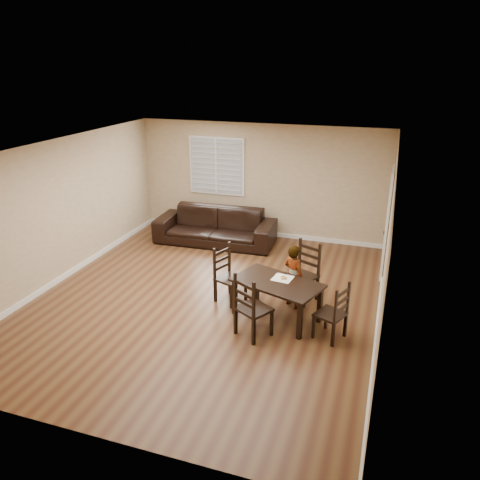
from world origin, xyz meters
name	(u,v)px	position (x,y,z in m)	size (l,w,h in m)	color
ground	(207,298)	(0.00, 0.00, 0.00)	(7.00, 7.00, 0.00)	brown
room	(210,200)	(0.04, 0.18, 1.81)	(6.04, 7.04, 2.72)	tan
dining_table	(277,287)	(1.36, -0.26, 0.58)	(1.61, 1.23, 0.67)	black
chair_near	(306,273)	(1.68, 0.62, 0.49)	(0.63, 0.61, 1.07)	black
chair_far	(248,310)	(1.08, -0.98, 0.48)	(0.64, 0.62, 1.06)	black
chair_left	(225,275)	(0.32, 0.11, 0.46)	(0.56, 0.58, 1.02)	black
chair_right	(337,315)	(2.39, -0.62, 0.43)	(0.53, 0.55, 0.95)	black
child	(294,276)	(1.53, 0.23, 0.57)	(0.41, 0.27, 1.14)	gray
napkin	(283,278)	(1.42, -0.11, 0.67)	(0.32, 0.32, 0.00)	silver
donut	(284,277)	(1.43, -0.11, 0.69)	(0.11, 0.11, 0.04)	#BD8543
sofa	(215,226)	(-0.85, 2.65, 0.40)	(2.77, 1.08, 0.81)	black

